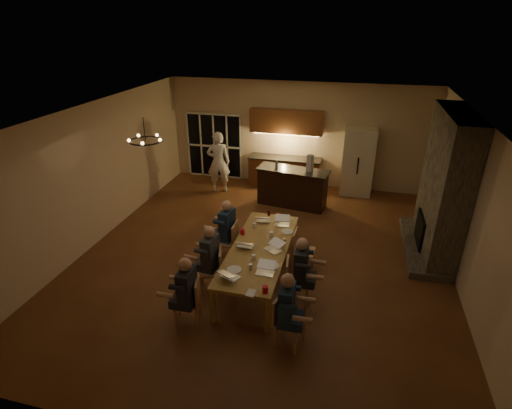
% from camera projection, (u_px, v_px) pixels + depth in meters
% --- Properties ---
extents(floor, '(9.00, 9.00, 0.00)m').
position_uv_depth(floor, '(263.00, 256.00, 8.99)').
color(floor, brown).
rests_on(floor, ground).
extents(back_wall, '(8.00, 0.04, 3.20)m').
position_uv_depth(back_wall, '(297.00, 135.00, 12.27)').
color(back_wall, tan).
rests_on(back_wall, ground).
extents(left_wall, '(0.04, 9.00, 3.20)m').
position_uv_depth(left_wall, '(94.00, 174.00, 9.19)').
color(left_wall, tan).
rests_on(left_wall, ground).
extents(right_wall, '(0.04, 9.00, 3.20)m').
position_uv_depth(right_wall, '(474.00, 212.00, 7.42)').
color(right_wall, tan).
rests_on(right_wall, ground).
extents(ceiling, '(8.00, 9.00, 0.04)m').
position_uv_depth(ceiling, '(265.00, 113.00, 7.61)').
color(ceiling, white).
rests_on(ceiling, back_wall).
extents(french_doors, '(1.86, 0.08, 2.10)m').
position_uv_depth(french_doors, '(214.00, 146.00, 13.06)').
color(french_doors, black).
rests_on(french_doors, ground).
extents(fireplace, '(0.58, 2.50, 3.20)m').
position_uv_depth(fireplace, '(445.00, 186.00, 8.54)').
color(fireplace, '#625B4D').
rests_on(fireplace, ground).
extents(kitchenette, '(2.24, 0.68, 2.40)m').
position_uv_depth(kitchenette, '(285.00, 150.00, 12.23)').
color(kitchenette, brown).
rests_on(kitchenette, ground).
extents(refrigerator, '(0.90, 0.68, 2.00)m').
position_uv_depth(refrigerator, '(358.00, 162.00, 11.78)').
color(refrigerator, beige).
rests_on(refrigerator, ground).
extents(dining_table, '(1.10, 3.00, 0.75)m').
position_uv_depth(dining_table, '(260.00, 263.00, 8.06)').
color(dining_table, tan).
rests_on(dining_table, ground).
extents(bar_island, '(2.07, 0.98, 1.08)m').
position_uv_depth(bar_island, '(292.00, 188.00, 11.21)').
color(bar_island, black).
rests_on(bar_island, ground).
extents(chair_left_near, '(0.54, 0.54, 0.89)m').
position_uv_depth(chair_left_near, '(187.00, 301.00, 6.89)').
color(chair_left_near, tan).
rests_on(chair_left_near, ground).
extents(chair_left_mid, '(0.55, 0.55, 0.89)m').
position_uv_depth(chair_left_mid, '(211.00, 270.00, 7.73)').
color(chair_left_mid, tan).
rests_on(chair_left_mid, ground).
extents(chair_left_far, '(0.45, 0.45, 0.89)m').
position_uv_depth(chair_left_far, '(226.00, 241.00, 8.73)').
color(chair_left_far, tan).
rests_on(chair_left_far, ground).
extents(chair_right_near, '(0.54, 0.54, 0.89)m').
position_uv_depth(chair_right_near, '(290.00, 322.00, 6.42)').
color(chair_right_near, tan).
rests_on(chair_right_near, ground).
extents(chair_right_mid, '(0.49, 0.49, 0.89)m').
position_uv_depth(chair_right_mid, '(298.00, 281.00, 7.41)').
color(chair_right_mid, tan).
rests_on(chair_right_mid, ground).
extents(chair_right_far, '(0.45, 0.45, 0.89)m').
position_uv_depth(chair_right_far, '(304.00, 251.00, 8.36)').
color(chair_right_far, tan).
rests_on(chair_right_far, ground).
extents(person_left_near, '(0.61, 0.61, 1.38)m').
position_uv_depth(person_left_near, '(188.00, 293.00, 6.70)').
color(person_left_near, '#22252C').
rests_on(person_left_near, ground).
extents(person_right_near, '(0.61, 0.61, 1.38)m').
position_uv_depth(person_right_near, '(286.00, 311.00, 6.30)').
color(person_right_near, '#1D2F49').
rests_on(person_right_near, ground).
extents(person_left_mid, '(0.66, 0.66, 1.38)m').
position_uv_depth(person_left_mid, '(211.00, 258.00, 7.67)').
color(person_left_mid, '#3B4046').
rests_on(person_left_mid, ground).
extents(person_right_mid, '(0.60, 0.60, 1.38)m').
position_uv_depth(person_right_mid, '(301.00, 271.00, 7.28)').
color(person_right_mid, '#22252C').
rests_on(person_right_mid, ground).
extents(person_left_far, '(0.69, 0.69, 1.38)m').
position_uv_depth(person_left_far, '(227.00, 230.00, 8.69)').
color(person_left_far, '#1D2F49').
rests_on(person_left_far, ground).
extents(standing_person, '(0.78, 0.61, 1.87)m').
position_uv_depth(standing_person, '(218.00, 162.00, 11.96)').
color(standing_person, white).
rests_on(standing_person, ground).
extents(chandelier, '(0.64, 0.64, 0.03)m').
position_uv_depth(chandelier, '(146.00, 141.00, 7.61)').
color(chandelier, black).
rests_on(chandelier, ceiling).
extents(laptop_a, '(0.41, 0.39, 0.23)m').
position_uv_depth(laptop_a, '(230.00, 272.00, 6.97)').
color(laptop_a, silver).
rests_on(laptop_a, dining_table).
extents(laptop_b, '(0.33, 0.29, 0.23)m').
position_uv_depth(laptop_b, '(265.00, 268.00, 7.06)').
color(laptop_b, silver).
rests_on(laptop_b, dining_table).
extents(laptop_c, '(0.33, 0.29, 0.23)m').
position_uv_depth(laptop_c, '(246.00, 241.00, 7.91)').
color(laptop_c, silver).
rests_on(laptop_c, dining_table).
extents(laptop_d, '(0.42, 0.41, 0.23)m').
position_uv_depth(laptop_d, '(273.00, 245.00, 7.77)').
color(laptop_d, silver).
rests_on(laptop_d, dining_table).
extents(laptop_e, '(0.36, 0.32, 0.23)m').
position_uv_depth(laptop_e, '(263.00, 216.00, 8.90)').
color(laptop_e, silver).
rests_on(laptop_e, dining_table).
extents(laptop_f, '(0.36, 0.33, 0.23)m').
position_uv_depth(laptop_f, '(282.00, 221.00, 8.70)').
color(laptop_f, silver).
rests_on(laptop_f, dining_table).
extents(mug_front, '(0.08, 0.08, 0.10)m').
position_uv_depth(mug_front, '(254.00, 257.00, 7.50)').
color(mug_front, white).
rests_on(mug_front, dining_table).
extents(mug_mid, '(0.09, 0.09, 0.10)m').
position_uv_depth(mug_mid, '(271.00, 234.00, 8.29)').
color(mug_mid, white).
rests_on(mug_mid, dining_table).
extents(mug_back, '(0.08, 0.08, 0.10)m').
position_uv_depth(mug_back, '(255.00, 225.00, 8.64)').
color(mug_back, white).
rests_on(mug_back, dining_table).
extents(redcup_near, '(0.10, 0.10, 0.12)m').
position_uv_depth(redcup_near, '(265.00, 289.00, 6.60)').
color(redcup_near, red).
rests_on(redcup_near, dining_table).
extents(redcup_mid, '(0.09, 0.09, 0.12)m').
position_uv_depth(redcup_mid, '(242.00, 232.00, 8.36)').
color(redcup_mid, red).
rests_on(redcup_mid, dining_table).
extents(redcup_far, '(0.09, 0.09, 0.12)m').
position_uv_depth(redcup_far, '(278.00, 216.00, 9.02)').
color(redcup_far, red).
rests_on(redcup_far, dining_table).
extents(can_silver, '(0.07, 0.07, 0.12)m').
position_uv_depth(can_silver, '(251.00, 267.00, 7.19)').
color(can_silver, '#B2B2B7').
rests_on(can_silver, dining_table).
extents(can_cola, '(0.06, 0.06, 0.12)m').
position_uv_depth(can_cola, '(269.00, 213.00, 9.16)').
color(can_cola, '#3F0F0C').
rests_on(can_cola, dining_table).
extents(can_right, '(0.07, 0.07, 0.12)m').
position_uv_depth(can_right, '(284.00, 241.00, 8.01)').
color(can_right, '#B2B2B7').
rests_on(can_right, dining_table).
extents(plate_near, '(0.26, 0.26, 0.02)m').
position_uv_depth(plate_near, '(272.00, 266.00, 7.30)').
color(plate_near, white).
rests_on(plate_near, dining_table).
extents(plate_left, '(0.27, 0.27, 0.02)m').
position_uv_depth(plate_left, '(234.00, 270.00, 7.20)').
color(plate_left, white).
rests_on(plate_left, dining_table).
extents(plate_far, '(0.26, 0.26, 0.02)m').
position_uv_depth(plate_far, '(287.00, 232.00, 8.47)').
color(plate_far, white).
rests_on(plate_far, dining_table).
extents(notepad, '(0.16, 0.22, 0.01)m').
position_uv_depth(notepad, '(251.00, 293.00, 6.60)').
color(notepad, white).
rests_on(notepad, dining_table).
extents(bar_bottle, '(0.08, 0.08, 0.24)m').
position_uv_depth(bar_bottle, '(277.00, 164.00, 11.03)').
color(bar_bottle, '#99999E').
rests_on(bar_bottle, bar_island).
extents(bar_blender, '(0.20, 0.20, 0.46)m').
position_uv_depth(bar_blender, '(310.00, 163.00, 10.76)').
color(bar_blender, silver).
rests_on(bar_blender, bar_island).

